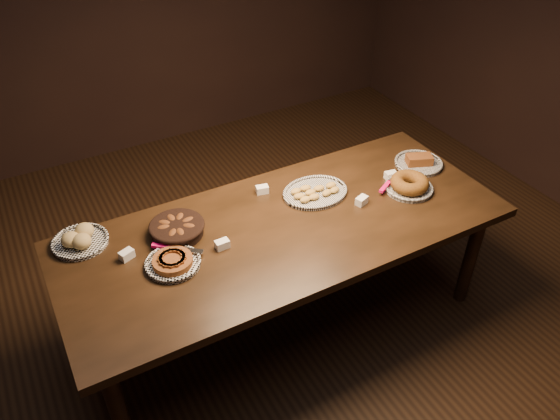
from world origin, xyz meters
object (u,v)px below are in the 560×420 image
bundt_cake_plate (409,185)px  buffet_table (285,236)px  madeleine_platter (315,192)px  apple_tart_plate (173,262)px

bundt_cake_plate → buffet_table: bearing=172.0°
buffet_table → madeleine_platter: size_ratio=6.29×
madeleine_platter → bundt_cake_plate: 0.55m
madeleine_platter → apple_tart_plate: bearing=-146.3°
apple_tart_plate → buffet_table: bearing=-24.5°
buffet_table → apple_tart_plate: apple_tart_plate is taller
madeleine_platter → bundt_cake_plate: (0.50, -0.22, 0.02)m
buffet_table → apple_tart_plate: (-0.63, -0.00, 0.09)m
madeleine_platter → bundt_cake_plate: bearing=-0.6°
apple_tart_plate → madeleine_platter: apple_tart_plate is taller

